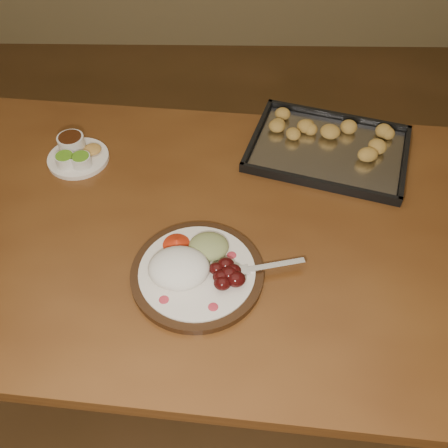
{
  "coord_description": "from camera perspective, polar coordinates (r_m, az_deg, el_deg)",
  "views": [
    {
      "loc": [
        0.21,
        -0.99,
        1.64
      ],
      "look_at": [
        0.19,
        -0.22,
        0.77
      ],
      "focal_mm": 40.0,
      "sensor_mm": 36.0,
      "label": 1
    }
  ],
  "objects": [
    {
      "name": "ground",
      "position": [
        1.93,
        -5.71,
        -10.28
      ],
      "size": [
        4.0,
        4.0,
        0.0
      ],
      "primitive_type": "plane",
      "color": "brown",
      "rests_on": "ground"
    },
    {
      "name": "baking_tray",
      "position": [
        1.4,
        11.8,
        8.5
      ],
      "size": [
        0.49,
        0.41,
        0.04
      ],
      "rotation": [
        0.0,
        0.0,
        -0.3
      ],
      "color": "black",
      "rests_on": "dining_table"
    },
    {
      "name": "dinner_plate",
      "position": [
        1.08,
        -3.36,
        -5.15
      ],
      "size": [
        0.38,
        0.29,
        0.07
      ],
      "rotation": [
        0.0,
        0.0,
        0.0
      ],
      "color": "black",
      "rests_on": "dining_table"
    },
    {
      "name": "dining_table",
      "position": [
        1.27,
        -3.19,
        -2.91
      ],
      "size": [
        1.58,
        1.03,
        0.75
      ],
      "rotation": [
        0.0,
        0.0,
        -0.09
      ],
      "color": "brown",
      "rests_on": "ground"
    },
    {
      "name": "condiment_saucer",
      "position": [
        1.4,
        -16.56,
        7.72
      ],
      "size": [
        0.16,
        0.16,
        0.05
      ],
      "rotation": [
        0.0,
        0.0,
        0.27
      ],
      "color": "white",
      "rests_on": "dining_table"
    }
  ]
}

